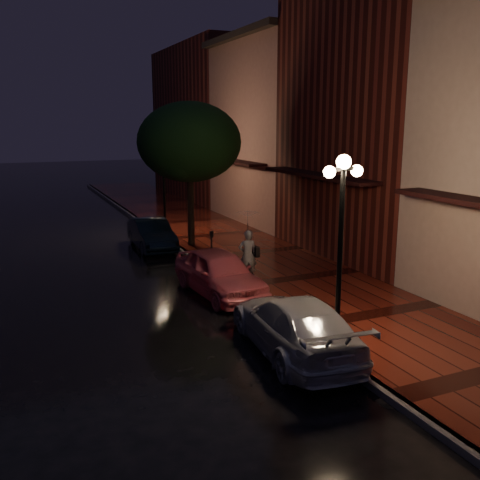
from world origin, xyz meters
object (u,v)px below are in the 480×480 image
pink_car (220,273)px  streetlamp_near (341,240)px  streetlamp_far (164,179)px  woman_with_umbrella (248,234)px  parking_meter (212,245)px  street_tree (190,145)px  navy_car (152,234)px  silver_car (295,325)px

pink_car → streetlamp_near: bearing=-83.1°
streetlamp_far → pink_car: (-0.95, -9.16, -1.91)m
woman_with_umbrella → parking_meter: size_ratio=1.81×
streetlamp_near → street_tree: (0.26, 10.99, 1.64)m
street_tree → navy_car: 3.98m
streetlamp_far → parking_meter: (-0.20, -6.54, -1.68)m
navy_car → parking_meter: 4.24m
streetlamp_near → navy_car: 11.79m
woman_with_umbrella → parking_meter: woman_with_umbrella is taller
silver_car → streetlamp_near: bearing=170.0°
streetlamp_near → silver_car: size_ratio=0.96×
streetlamp_far → streetlamp_near: bearing=-90.0°
streetlamp_far → woman_with_umbrella: bearing=-88.3°
streetlamp_far → parking_meter: bearing=-91.8°
street_tree → pink_car: street_tree is taller
streetlamp_near → streetlamp_far: 14.00m
navy_car → woman_with_umbrella: (1.54, -6.13, 1.04)m
streetlamp_near → streetlamp_far: bearing=90.0°
pink_car → silver_car: pink_car is taller
woman_with_umbrella → parking_meter: (-0.45, 2.04, -0.75)m
pink_car → navy_car: 6.72m
woman_with_umbrella → street_tree: bearing=-78.0°
silver_car → woman_with_umbrella: 5.38m
silver_car → street_tree: bearing=-90.4°
street_tree → woman_with_umbrella: bearing=-90.1°
street_tree → parking_meter: 4.87m
street_tree → parking_meter: street_tree is taller
streetlamp_near → silver_car: streetlamp_near is taller
silver_car → navy_car: bearing=-82.3°
streetlamp_far → pink_car: streetlamp_far is taller
streetlamp_near → pink_car: streetlamp_near is taller
pink_car → parking_meter: 2.73m
streetlamp_far → silver_car: 13.90m
pink_car → woman_with_umbrella: (1.20, 0.58, 0.98)m
silver_car → pink_car: bearing=-84.0°
pink_car → silver_car: size_ratio=0.90×
street_tree → pink_car: (-1.21, -6.15, -3.56)m
woman_with_umbrella → streetlamp_far: bearing=-76.2°
navy_car → parking_meter: size_ratio=2.98×
streetlamp_far → silver_car: streetlamp_far is taller
pink_car → silver_car: 4.57m
woman_with_umbrella → parking_meter: 2.22m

